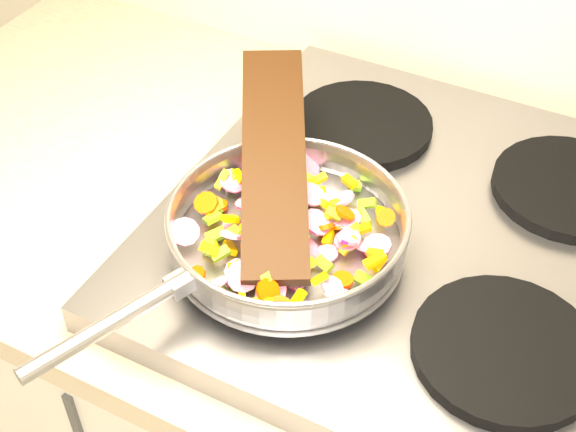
% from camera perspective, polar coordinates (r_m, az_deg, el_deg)
% --- Properties ---
extents(cooktop, '(0.60, 0.60, 0.04)m').
position_cam_1_polar(cooktop, '(0.98, 9.39, -1.52)').
color(cooktop, '#939399').
rests_on(cooktop, counter_top).
extents(grate_fl, '(0.19, 0.19, 0.02)m').
position_cam_1_polar(grate_fl, '(0.91, -1.83, -2.93)').
color(grate_fl, black).
rests_on(grate_fl, cooktop).
extents(grate_fr, '(0.19, 0.19, 0.02)m').
position_cam_1_polar(grate_fr, '(0.85, 15.15, -9.14)').
color(grate_fr, black).
rests_on(grate_fr, cooktop).
extents(grate_bl, '(0.19, 0.19, 0.02)m').
position_cam_1_polar(grate_bl, '(1.10, 5.29, 6.49)').
color(grate_bl, black).
rests_on(grate_bl, cooktop).
extents(grate_br, '(0.19, 0.19, 0.02)m').
position_cam_1_polar(grate_br, '(1.05, 19.39, 1.92)').
color(grate_br, black).
rests_on(grate_br, cooktop).
extents(saute_pan, '(0.30, 0.45, 0.05)m').
position_cam_1_polar(saute_pan, '(0.89, -0.15, -0.84)').
color(saute_pan, '#9E9EA5').
rests_on(saute_pan, grate_fl).
extents(vegetable_heap, '(0.24, 0.26, 0.04)m').
position_cam_1_polar(vegetable_heap, '(0.89, -0.14, -1.29)').
color(vegetable_heap, '#E1156B').
rests_on(vegetable_heap, saute_pan).
extents(wooden_spatula, '(0.22, 0.31, 0.10)m').
position_cam_1_polar(wooden_spatula, '(0.92, -1.01, 4.13)').
color(wooden_spatula, black).
rests_on(wooden_spatula, saute_pan).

